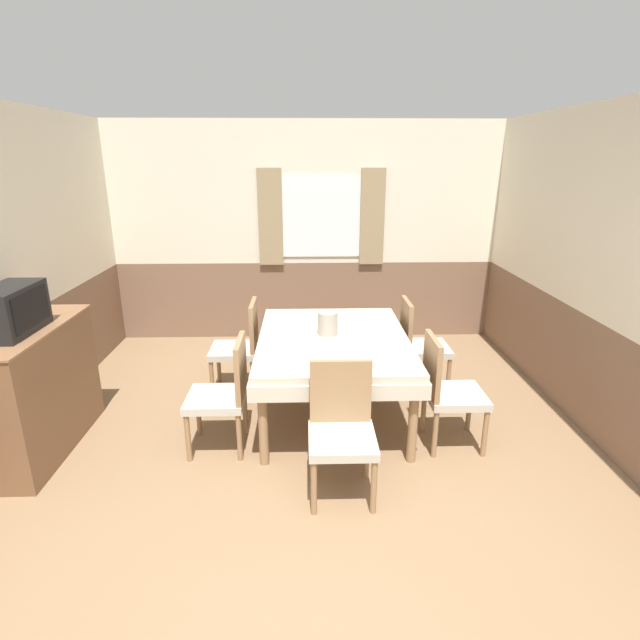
% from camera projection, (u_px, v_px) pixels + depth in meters
% --- Properties ---
extents(ground_plane, '(16.00, 16.00, 0.00)m').
position_uv_depth(ground_plane, '(309.00, 605.00, 2.55)').
color(ground_plane, '#846647').
extents(wall_back, '(4.99, 0.10, 2.60)m').
position_uv_depth(wall_back, '(306.00, 233.00, 6.01)').
color(wall_back, silver).
rests_on(wall_back, ground_plane).
extents(wall_left, '(0.05, 4.45, 2.60)m').
position_uv_depth(wall_left, '(17.00, 272.00, 4.00)').
color(wall_left, silver).
rests_on(wall_left, ground_plane).
extents(wall_right, '(0.05, 4.45, 2.60)m').
position_uv_depth(wall_right, '(586.00, 269.00, 4.13)').
color(wall_right, silver).
rests_on(wall_right, ground_plane).
extents(dining_table, '(1.29, 1.68, 0.73)m').
position_uv_depth(dining_table, '(333.00, 348.00, 4.26)').
color(dining_table, beige).
rests_on(dining_table, ground_plane).
extents(chair_left_near, '(0.44, 0.44, 0.90)m').
position_uv_depth(chair_left_near, '(225.00, 391.00, 3.81)').
color(chair_left_near, '#93704C').
rests_on(chair_left_near, ground_plane).
extents(chair_left_far, '(0.44, 0.44, 0.90)m').
position_uv_depth(chair_left_far, '(241.00, 344.00, 4.76)').
color(chair_left_far, '#93704C').
rests_on(chair_left_far, ground_plane).
extents(chair_head_near, '(0.44, 0.44, 0.90)m').
position_uv_depth(chair_head_near, '(342.00, 426.00, 3.31)').
color(chair_head_near, '#93704C').
rests_on(chair_head_near, ground_plane).
extents(chair_right_near, '(0.44, 0.44, 0.90)m').
position_uv_depth(chair_right_near, '(447.00, 388.00, 3.85)').
color(chair_right_near, '#93704C').
rests_on(chair_right_near, ground_plane).
extents(chair_right_far, '(0.44, 0.44, 0.90)m').
position_uv_depth(chair_right_far, '(419.00, 342.00, 4.81)').
color(chair_right_far, '#93704C').
rests_on(chair_right_far, ground_plane).
extents(sideboard, '(0.46, 1.23, 1.00)m').
position_uv_depth(sideboard, '(36.00, 389.00, 3.78)').
color(sideboard, brown).
rests_on(sideboard, ground_plane).
extents(tv, '(0.29, 0.55, 0.34)m').
position_uv_depth(tv, '(11.00, 310.00, 3.48)').
color(tv, black).
rests_on(tv, sideboard).
extents(vase, '(0.17, 0.17, 0.20)m').
position_uv_depth(vase, '(328.00, 323.00, 4.26)').
color(vase, '#A39989').
rests_on(vase, dining_table).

